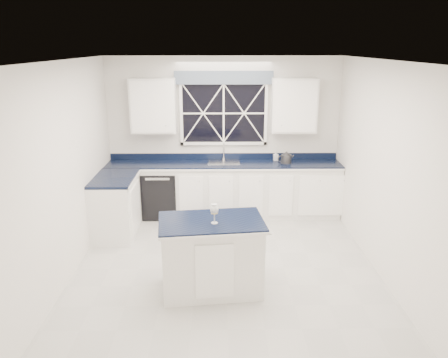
{
  "coord_description": "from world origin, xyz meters",
  "views": [
    {
      "loc": [
        -0.09,
        -5.24,
        2.88
      ],
      "look_at": [
        -0.02,
        0.4,
        1.13
      ],
      "focal_mm": 35.0,
      "sensor_mm": 36.0,
      "label": 1
    }
  ],
  "objects_px": {
    "island": "(212,255)",
    "wine_glass": "(214,210)",
    "dishwasher": "(161,193)",
    "soap_bottle": "(276,156)",
    "kettle": "(286,158)",
    "faucet": "(224,151)"
  },
  "relations": [
    {
      "from": "dishwasher",
      "to": "island",
      "type": "height_order",
      "value": "island"
    },
    {
      "from": "dishwasher",
      "to": "wine_glass",
      "type": "distance_m",
      "value": 2.8
    },
    {
      "from": "faucet",
      "to": "kettle",
      "type": "bearing_deg",
      "value": -11.86
    },
    {
      "from": "dishwasher",
      "to": "island",
      "type": "xyz_separation_m",
      "value": [
        0.92,
        -2.47,
        0.05
      ]
    },
    {
      "from": "kettle",
      "to": "wine_glass",
      "type": "xyz_separation_m",
      "value": [
        -1.2,
        -2.52,
        0.04
      ]
    },
    {
      "from": "faucet",
      "to": "soap_bottle",
      "type": "distance_m",
      "value": 0.91
    },
    {
      "from": "island",
      "to": "soap_bottle",
      "type": "distance_m",
      "value": 2.9
    },
    {
      "from": "kettle",
      "to": "soap_bottle",
      "type": "height_order",
      "value": "kettle"
    },
    {
      "from": "island",
      "to": "kettle",
      "type": "height_order",
      "value": "kettle"
    },
    {
      "from": "dishwasher",
      "to": "kettle",
      "type": "height_order",
      "value": "kettle"
    },
    {
      "from": "soap_bottle",
      "to": "faucet",
      "type": "bearing_deg",
      "value": 177.62
    },
    {
      "from": "faucet",
      "to": "kettle",
      "type": "xyz_separation_m",
      "value": [
        1.06,
        -0.22,
        -0.06
      ]
    },
    {
      "from": "soap_bottle",
      "to": "wine_glass",
      "type": "bearing_deg",
      "value": -111.16
    },
    {
      "from": "kettle",
      "to": "wine_glass",
      "type": "relative_size",
      "value": 1.24
    },
    {
      "from": "dishwasher",
      "to": "faucet",
      "type": "bearing_deg",
      "value": 10.02
    },
    {
      "from": "wine_glass",
      "to": "soap_bottle",
      "type": "xyz_separation_m",
      "value": [
        1.05,
        2.71,
        -0.05
      ]
    },
    {
      "from": "kettle",
      "to": "soap_bottle",
      "type": "xyz_separation_m",
      "value": [
        -0.15,
        0.18,
        -0.01
      ]
    },
    {
      "from": "dishwasher",
      "to": "wine_glass",
      "type": "xyz_separation_m",
      "value": [
        0.96,
        -2.55,
        0.66
      ]
    },
    {
      "from": "soap_bottle",
      "to": "dishwasher",
      "type": "bearing_deg",
      "value": -175.53
    },
    {
      "from": "faucet",
      "to": "soap_bottle",
      "type": "height_order",
      "value": "faucet"
    },
    {
      "from": "island",
      "to": "wine_glass",
      "type": "bearing_deg",
      "value": -71.49
    },
    {
      "from": "kettle",
      "to": "soap_bottle",
      "type": "distance_m",
      "value": 0.24
    }
  ]
}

